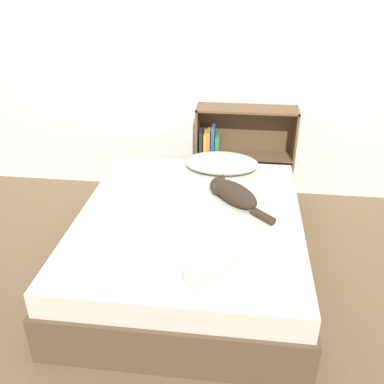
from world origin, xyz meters
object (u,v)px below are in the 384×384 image
cat_light (215,260)px  pillow (222,163)px  bed (190,244)px  bookshelf (240,151)px  cat_dark (233,193)px

cat_light → pillow: bearing=-140.2°
bed → bookshelf: size_ratio=2.09×
pillow → cat_dark: (0.11, -0.52, 0.00)m
cat_light → cat_dark: bearing=-147.2°
bed → pillow: bearing=76.4°
bed → cat_dark: bearing=35.3°
bookshelf → pillow: bearing=-106.3°
bed → bookshelf: 1.28m
bed → cat_dark: cat_dark is taller
bed → cat_light: 0.70m
bed → pillow: 0.81m
pillow → cat_dark: size_ratio=1.25×
bookshelf → cat_dark: bearing=-92.0°
cat_light → bookshelf: bookshelf is taller
pillow → bookshelf: (0.15, 0.50, -0.10)m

